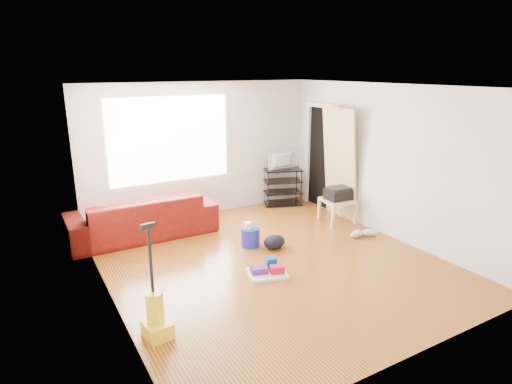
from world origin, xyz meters
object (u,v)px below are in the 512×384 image
sofa (144,235)px  vacuum (156,316)px  cleaning_tray (268,270)px  bucket (250,246)px  side_table (338,203)px  tv_stand (283,186)px  backpack (274,248)px

sofa → vacuum: size_ratio=1.92×
cleaning_tray → sofa: bearing=115.6°
cleaning_tray → bucket: bearing=74.3°
sofa → vacuum: (-0.67, -2.86, 0.23)m
vacuum → side_table: bearing=16.7°
cleaning_tray → vacuum: vacuum is taller
bucket → vacuum: vacuum is taller
sofa → side_table: 3.48m
side_table → cleaning_tray: side_table is taller
side_table → bucket: 1.97m
cleaning_tray → vacuum: size_ratio=0.49×
side_table → cleaning_tray: 2.51m
bucket → tv_stand: bearing=43.6°
tv_stand → bucket: (-1.63, -1.55, -0.39)m
tv_stand → vacuum: vacuum is taller
sofa → bucket: sofa is taller
side_table → vacuum: size_ratio=0.48×
side_table → backpack: bearing=-164.9°
bucket → backpack: size_ratio=0.79×
sofa → bucket: (1.36, -1.28, 0.00)m
sofa → cleaning_tray: size_ratio=3.93×
side_table → cleaning_tray: bearing=-152.4°
backpack → bucket: bearing=118.4°
backpack → vacuum: vacuum is taller
backpack → side_table: bearing=-2.9°
side_table → vacuum: (-3.95, -1.76, -0.13)m
vacuum → backpack: bearing=22.4°
tv_stand → cleaning_tray: bearing=-107.1°
vacuum → tv_stand: bearing=33.3°
sofa → vacuum: 2.94m
cleaning_tray → vacuum: 1.86m
sofa → side_table: (3.28, -1.10, 0.36)m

